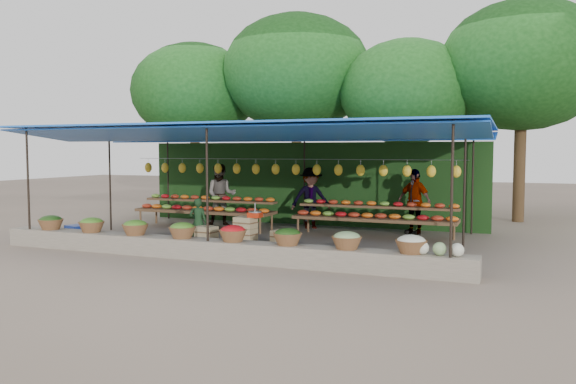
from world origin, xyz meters
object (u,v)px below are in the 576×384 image
at_px(weighing_scale, 255,214).
at_px(blue_crate_back, 76,231).
at_px(crate_counter, 244,237).
at_px(vendor_seated, 198,222).
at_px(blue_crate_front, 27,235).

bearing_deg(weighing_scale, blue_crate_back, 177.46).
xyz_separation_m(crate_counter, weighing_scale, (0.27, -0.00, 0.54)).
bearing_deg(vendor_seated, crate_counter, 155.64).
bearing_deg(vendor_seated, blue_crate_back, -18.63).
distance_m(crate_counter, blue_crate_front, 5.79).
height_order(weighing_scale, blue_crate_back, weighing_scale).
bearing_deg(blue_crate_back, vendor_seated, 14.14).
bearing_deg(weighing_scale, crate_counter, 180.00).
relative_size(crate_counter, vendor_seated, 2.10).
relative_size(weighing_scale, vendor_seated, 0.28).
distance_m(weighing_scale, vendor_seated, 1.58).
xyz_separation_m(crate_counter, blue_crate_back, (-5.00, 0.23, -0.16)).
distance_m(crate_counter, blue_crate_back, 5.01).
bearing_deg(blue_crate_back, crate_counter, 12.67).
relative_size(vendor_seated, blue_crate_front, 2.46).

